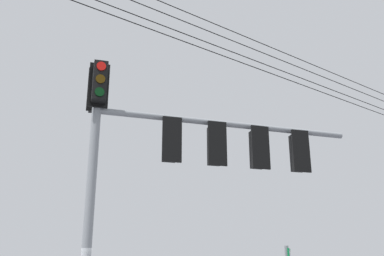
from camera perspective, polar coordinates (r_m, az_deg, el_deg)
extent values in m
cylinder|color=gray|center=(9.76, -12.53, -10.72)|extent=(0.20, 0.20, 6.18)
cylinder|color=gray|center=(10.98, 4.43, 0.47)|extent=(1.64, 5.96, 0.14)
cube|color=black|center=(10.82, -11.58, 4.26)|extent=(0.36, 0.36, 0.90)
cube|color=black|center=(10.66, -11.49, 4.61)|extent=(0.15, 0.44, 1.04)
cylinder|color=red|center=(11.09, -11.57, 5.36)|extent=(0.08, 0.20, 0.20)
cylinder|color=#3C2703|center=(10.97, -11.67, 3.93)|extent=(0.08, 0.20, 0.20)
cylinder|color=black|center=(10.86, -11.78, 2.47)|extent=(0.08, 0.20, 0.20)
cube|color=black|center=(10.27, -11.24, 5.54)|extent=(0.36, 0.36, 0.90)
cube|color=black|center=(10.42, -11.34, 5.17)|extent=(0.15, 0.44, 1.04)
cylinder|color=red|center=(10.25, -11.04, 7.44)|extent=(0.08, 0.20, 0.20)
cylinder|color=#3C2703|center=(10.12, -11.14, 5.92)|extent=(0.08, 0.20, 0.20)
cylinder|color=black|center=(10.00, -11.25, 4.36)|extent=(0.08, 0.20, 0.20)
cube|color=black|center=(10.41, -2.68, -1.64)|extent=(0.36, 0.36, 0.90)
cube|color=black|center=(10.25, -2.47, -1.37)|extent=(0.14, 0.44, 1.04)
cylinder|color=red|center=(10.65, -2.86, -0.36)|extent=(0.08, 0.20, 0.20)
cylinder|color=#3C2703|center=(10.56, -2.89, -1.90)|extent=(0.08, 0.20, 0.20)
cylinder|color=black|center=(10.48, -2.92, -3.47)|extent=(0.08, 0.20, 0.20)
cube|color=black|center=(10.70, 2.85, -2.14)|extent=(0.36, 0.36, 0.90)
cube|color=black|center=(10.55, 3.13, -1.88)|extent=(0.14, 0.44, 1.04)
cylinder|color=red|center=(10.94, 2.55, -0.88)|extent=(0.07, 0.20, 0.20)
cylinder|color=#3C2703|center=(10.85, 2.58, -2.38)|extent=(0.07, 0.20, 0.20)
cylinder|color=black|center=(10.77, 2.60, -3.91)|extent=(0.07, 0.20, 0.20)
cube|color=black|center=(11.09, 8.04, -2.58)|extent=(0.37, 0.37, 0.90)
cube|color=black|center=(10.94, 8.40, -2.34)|extent=(0.15, 0.44, 1.04)
cylinder|color=red|center=(11.32, 7.62, -1.35)|extent=(0.08, 0.20, 0.20)
cylinder|color=#3C2703|center=(11.23, 7.69, -2.81)|extent=(0.08, 0.20, 0.20)
cylinder|color=black|center=(11.16, 7.76, -4.29)|extent=(0.08, 0.20, 0.20)
cube|color=black|center=(11.57, 12.84, -2.97)|extent=(0.36, 0.36, 0.90)
cube|color=black|center=(11.42, 13.22, -2.74)|extent=(0.13, 0.44, 1.04)
cylinder|color=red|center=(11.79, 12.38, -1.79)|extent=(0.07, 0.20, 0.20)
cylinder|color=#3C2703|center=(11.71, 12.48, -3.19)|extent=(0.07, 0.20, 0.20)
cylinder|color=black|center=(11.63, 12.59, -4.61)|extent=(0.07, 0.20, 0.20)
cylinder|color=black|center=(12.12, -4.22, 11.67)|extent=(19.74, 27.43, 0.74)
cylinder|color=black|center=(12.25, -4.19, 12.62)|extent=(19.74, 27.43, 0.74)
cylinder|color=black|center=(12.45, -4.15, 14.09)|extent=(19.74, 27.43, 0.74)
cylinder|color=black|center=(12.62, -4.12, 15.30)|extent=(19.74, 27.43, 0.74)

